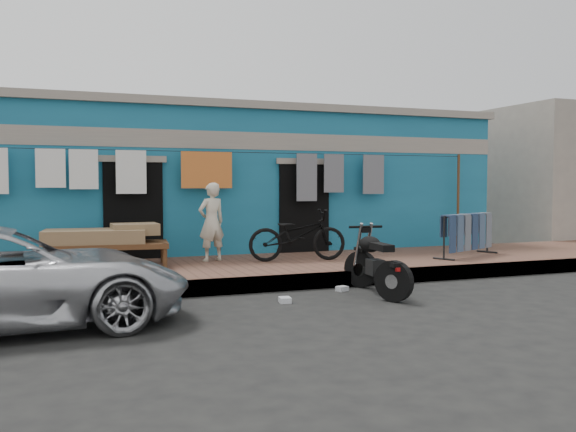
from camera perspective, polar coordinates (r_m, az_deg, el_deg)
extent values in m
plane|color=black|center=(8.32, 4.94, -8.62)|extent=(80.00, 80.00, 0.00)
cube|color=brown|center=(11.04, -1.85, -5.07)|extent=(28.00, 3.00, 0.25)
cube|color=gray|center=(9.69, 0.95, -6.19)|extent=(28.00, 0.10, 0.25)
cube|color=#1A5F81|center=(14.77, -6.89, 2.69)|extent=(12.00, 5.00, 3.20)
cube|color=#9E9384|center=(12.45, -4.21, 7.03)|extent=(12.00, 0.14, 0.35)
cube|color=#9E9384|center=(14.86, -6.94, 9.19)|extent=(12.20, 5.20, 0.16)
cube|color=black|center=(11.91, -14.27, -0.09)|extent=(1.10, 0.10, 2.10)
cube|color=black|center=(12.79, 1.51, 0.20)|extent=(1.10, 0.10, 2.10)
cube|color=#9E9384|center=(20.42, 24.69, 3.36)|extent=(6.00, 5.00, 3.80)
cylinder|color=brown|center=(14.40, 15.63, 1.40)|extent=(0.06, 0.06, 2.10)
cylinder|color=black|center=(12.14, -3.79, 5.95)|extent=(10.00, 0.01, 0.01)
cube|color=silver|center=(11.60, -21.33, 4.19)|extent=(0.50, 0.02, 0.69)
cube|color=silver|center=(11.60, -18.57, 4.17)|extent=(0.50, 0.02, 0.72)
cube|color=silver|center=(11.66, -14.46, 4.01)|extent=(0.55, 0.02, 0.81)
cube|color=#CC4C26|center=(11.91, -7.60, 4.29)|extent=(1.00, 0.02, 0.71)
cube|color=slate|center=(12.55, 1.77, 3.63)|extent=(0.45, 0.02, 0.98)
cube|color=slate|center=(12.80, 4.32, 4.00)|extent=(0.45, 0.02, 0.80)
cube|color=slate|center=(13.22, 8.00, 3.87)|extent=(0.50, 0.02, 0.84)
imported|color=beige|center=(11.32, -7.17, -0.56)|extent=(0.60, 0.48, 1.45)
imported|color=black|center=(11.29, 0.88, -1.25)|extent=(1.89, 0.90, 1.17)
cube|color=silver|center=(9.63, 5.08, -6.79)|extent=(0.20, 0.18, 0.08)
cube|color=silver|center=(10.07, 9.87, -6.40)|extent=(0.18, 0.17, 0.07)
cube|color=silver|center=(8.68, -0.29, -7.86)|extent=(0.18, 0.21, 0.08)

